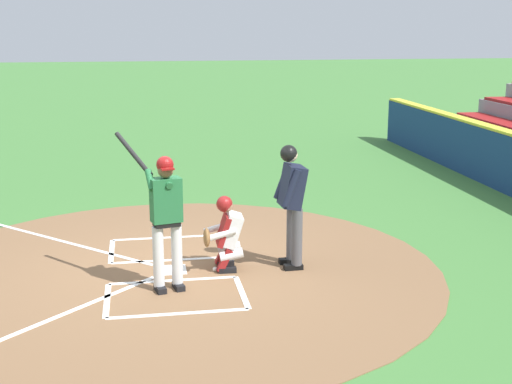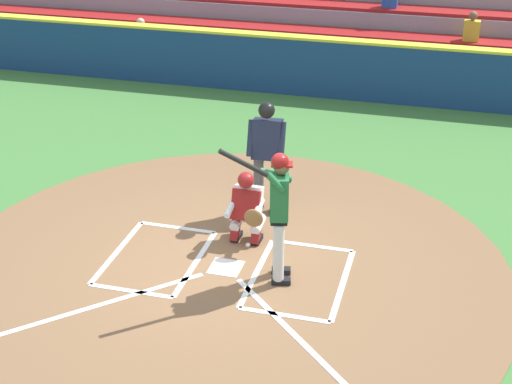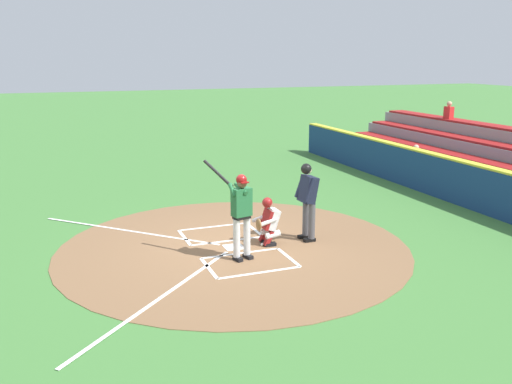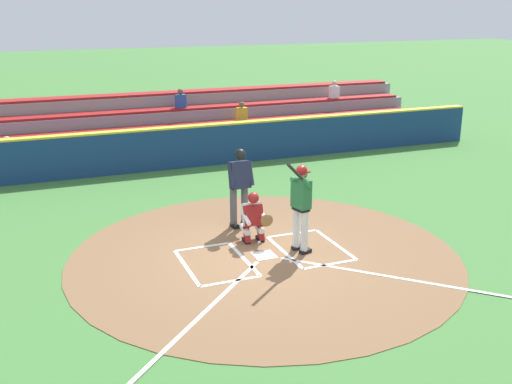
% 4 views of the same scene
% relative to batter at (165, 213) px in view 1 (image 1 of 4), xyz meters
% --- Properties ---
extents(ground_plane, '(120.00, 120.00, 0.00)m').
position_rel_batter_xyz_m(ground_plane, '(0.77, -0.09, -1.10)').
color(ground_plane, '#427A38').
extents(dirt_circle, '(8.00, 8.00, 0.01)m').
position_rel_batter_xyz_m(dirt_circle, '(0.77, -0.09, -1.09)').
color(dirt_circle, brown).
rests_on(dirt_circle, ground).
extents(home_plate_and_chalk, '(7.93, 4.91, 0.01)m').
position_rel_batter_xyz_m(home_plate_and_chalk, '(0.77, 0.79, -1.08)').
color(home_plate_and_chalk, white).
rests_on(home_plate_and_chalk, dirt_circle).
extents(batter, '(0.84, 0.88, 2.13)m').
position_rel_batter_xyz_m(batter, '(0.00, 0.00, 0.00)').
color(batter, silver).
rests_on(batter, ground).
extents(catcher, '(0.59, 0.62, 1.13)m').
position_rel_batter_xyz_m(catcher, '(0.68, -0.90, -0.51)').
color(catcher, black).
rests_on(catcher, ground).
extents(plate_umpire, '(0.60, 0.43, 1.86)m').
position_rel_batter_xyz_m(plate_umpire, '(0.64, -1.88, -0.02)').
color(plate_umpire, '#4C4C51').
rests_on(plate_umpire, ground).
extents(baseball, '(0.07, 0.07, 0.07)m').
position_rel_batter_xyz_m(baseball, '(0.62, -0.73, -1.06)').
color(baseball, white).
rests_on(baseball, ground).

